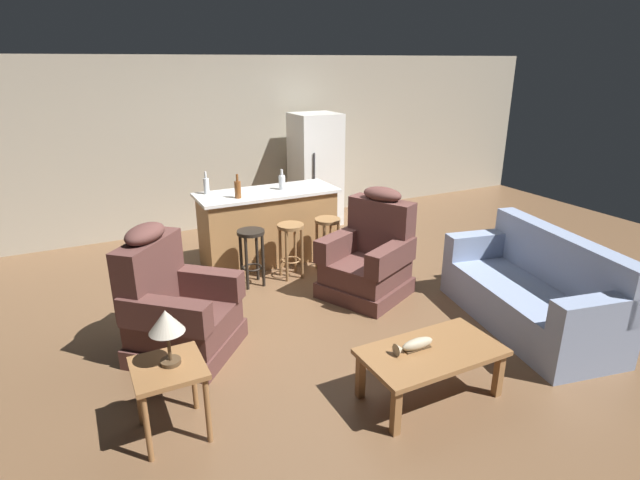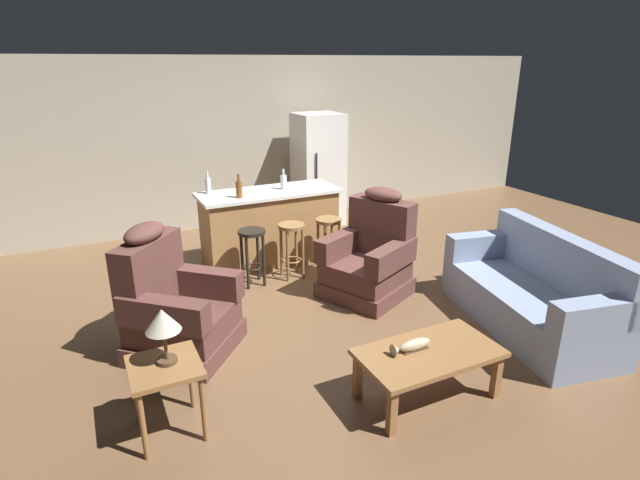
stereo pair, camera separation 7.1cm
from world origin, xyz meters
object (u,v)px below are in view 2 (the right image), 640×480
object	(u,v)px
fish_figurine	(411,346)
coffee_table	(429,357)
table_lamp	(163,323)
bar_stool_middle	(292,241)
couch	(534,295)
refrigerator	(318,170)
end_table	(166,377)
bar_stool_left	(252,247)
bottle_wine_dark	(208,185)
kitchen_island	(270,226)
recliner_near_island	(370,258)
bottle_tall_green	(239,189)
recliner_near_lamp	(175,308)
bottle_short_amber	(284,182)
bar_stool_right	(329,235)

from	to	relation	value
fish_figurine	coffee_table	bearing A→B (deg)	-26.11
table_lamp	bar_stool_middle	world-z (taller)	table_lamp
couch	refrigerator	size ratio (longest dim) A/B	1.15
end_table	bar_stool_left	world-z (taller)	bar_stool_left
coffee_table	bottle_wine_dark	bearing A→B (deg)	102.98
table_lamp	kitchen_island	bearing A→B (deg)	56.97
fish_figurine	recliner_near_island	size ratio (longest dim) A/B	0.28
kitchen_island	bottle_tall_green	xyz separation A→B (m)	(-0.43, -0.15, 0.58)
bar_stool_middle	recliner_near_island	bearing A→B (deg)	-52.41
recliner_near_lamp	end_table	distance (m)	1.12
couch	recliner_near_lamp	xyz separation A→B (m)	(-3.27, 1.11, 0.08)
refrigerator	fish_figurine	bearing A→B (deg)	-106.92
recliner_near_island	end_table	world-z (taller)	recliner_near_island
kitchen_island	refrigerator	size ratio (longest dim) A/B	1.02
bottle_tall_green	bottle_wine_dark	distance (m)	0.47
bar_stool_middle	refrigerator	distance (m)	2.25
recliner_near_lamp	recliner_near_island	world-z (taller)	same
end_table	bar_stool_middle	size ratio (longest dim) A/B	0.82
bottle_short_amber	recliner_near_island	bearing A→B (deg)	-72.48
fish_figurine	couch	distance (m)	1.82
end_table	bottle_tall_green	distance (m)	3.01
recliner_near_island	table_lamp	xyz separation A→B (m)	(-2.45, -1.31, 0.45)
coffee_table	end_table	world-z (taller)	end_table
coffee_table	bar_stool_left	bearing A→B (deg)	101.53
recliner_near_island	bar_stool_right	xyz separation A→B (m)	(-0.12, 0.80, 0.05)
table_lamp	recliner_near_lamp	bearing A→B (deg)	77.35
kitchen_island	refrigerator	world-z (taller)	refrigerator
recliner_near_lamp	bottle_wine_dark	world-z (taller)	bottle_wine_dark
couch	bar_stool_middle	world-z (taller)	couch
end_table	bar_stool_left	bearing A→B (deg)	57.60
bar_stool_right	bottle_short_amber	world-z (taller)	bottle_short_amber
refrigerator	bottle_tall_green	bearing A→B (deg)	-141.77
couch	bar_stool_left	distance (m)	3.08
bar_stool_middle	bottle_short_amber	size ratio (longest dim) A/B	2.62
fish_figurine	recliner_near_lamp	world-z (taller)	recliner_near_lamp
recliner_near_lamp	table_lamp	bearing A→B (deg)	-60.92
fish_figurine	bar_stool_middle	distance (m)	2.56
refrigerator	bottle_wine_dark	bearing A→B (deg)	-153.80
recliner_near_island	bottle_short_amber	size ratio (longest dim) A/B	4.62
end_table	bottle_tall_green	bearing A→B (deg)	62.16
coffee_table	bar_stool_right	xyz separation A→B (m)	(0.47, 2.62, 0.11)
couch	table_lamp	world-z (taller)	table_lamp
bar_stool_middle	bottle_tall_green	world-z (taller)	bottle_tall_green
recliner_near_island	refrigerator	xyz separation A→B (m)	(0.62, 2.63, 0.46)
coffee_table	bottle_wine_dark	xyz separation A→B (m)	(-0.80, 3.47, 0.69)
kitchen_island	bottle_short_amber	distance (m)	0.61
bar_stool_middle	bottle_short_amber	xyz separation A→B (m)	(0.17, 0.63, 0.58)
table_lamp	bottle_wine_dark	world-z (taller)	bottle_wine_dark
bar_stool_right	end_table	bearing A→B (deg)	-137.81
recliner_near_island	bar_stool_left	size ratio (longest dim) A/B	1.76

